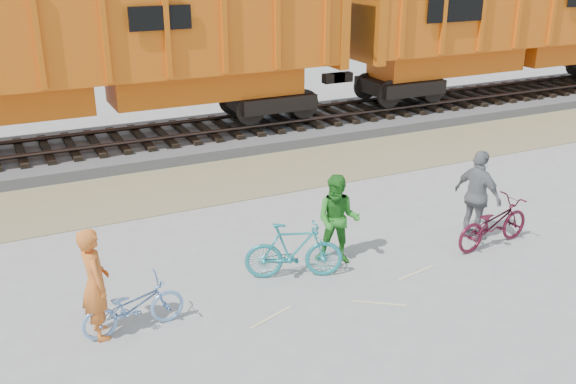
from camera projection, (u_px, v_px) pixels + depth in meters
name	position (u px, v px, depth m)	size (l,w,h in m)	color
ground	(304.00, 282.00, 11.32)	(120.00, 120.00, 0.00)	#9E9E99
gravel_strip	(203.00, 184.00, 15.93)	(120.00, 3.00, 0.02)	#9B8C60
ballast_bed	(164.00, 142.00, 18.81)	(120.00, 4.00, 0.30)	slate
track	(163.00, 131.00, 18.70)	(120.00, 2.60, 0.24)	black
hopper_car_center	(95.00, 47.00, 17.10)	(14.00, 3.13, 4.65)	black
hopper_car_right	(518.00, 20.00, 23.21)	(14.00, 3.13, 4.65)	black
bicycle_blue	(133.00, 306.00, 9.77)	(0.56, 1.59, 0.84)	#74A2D8
bicycle_teal	(294.00, 251.00, 11.30)	(0.49, 1.75, 1.05)	teal
bicycle_maroon	(493.00, 223.00, 12.52)	(0.64, 1.83, 0.96)	#4E1021
person_solo	(95.00, 283.00, 9.48)	(0.65, 0.42, 1.77)	#D16524
person_man	(338.00, 220.00, 11.76)	(0.83, 0.64, 1.70)	#277A21
person_woman	(478.00, 196.00, 12.65)	(1.09, 0.45, 1.86)	slate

